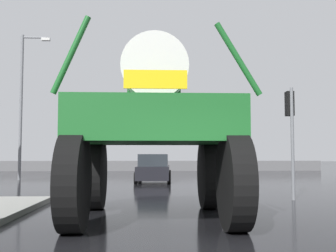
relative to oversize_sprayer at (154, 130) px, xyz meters
name	(u,v)px	position (x,y,z in m)	size (l,w,h in m)	color
ground_plane	(164,181)	(0.72, 13.51, -2.11)	(120.00, 120.00, 0.00)	black
oversize_sprayer	(154,130)	(0.00, 0.00, 0.00)	(4.18, 5.47, 4.27)	black
sedan_ahead	(154,169)	(0.12, 12.84, -1.40)	(2.05, 4.19, 1.52)	black
traffic_signal_near_right	(290,118)	(4.68, 3.91, 0.64)	(0.24, 0.54, 3.77)	slate
streetlight_far_left	(23,99)	(-7.65, 14.95, 2.66)	(1.73, 0.24, 8.67)	slate
roadside_barrier	(159,166)	(0.72, 27.52, -1.66)	(29.56, 0.24, 0.90)	#59595B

